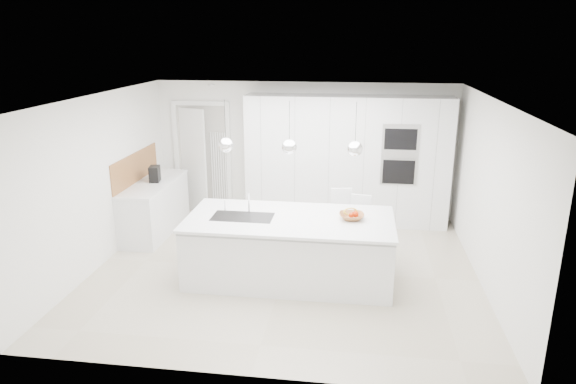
# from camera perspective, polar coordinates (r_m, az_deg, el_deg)

# --- Properties ---
(floor) EXTENTS (5.50, 5.50, 0.00)m
(floor) POSITION_cam_1_polar(r_m,az_deg,el_deg) (7.63, -0.31, -8.59)
(floor) COLOR #C1B59F
(floor) RESTS_ON ground
(wall_back) EXTENTS (5.50, 0.00, 5.50)m
(wall_back) POSITION_cam_1_polar(r_m,az_deg,el_deg) (9.58, 1.79, 4.67)
(wall_back) COLOR white
(wall_back) RESTS_ON ground
(wall_left) EXTENTS (0.00, 5.00, 5.00)m
(wall_left) POSITION_cam_1_polar(r_m,az_deg,el_deg) (8.03, -20.16, 1.18)
(wall_left) COLOR white
(wall_left) RESTS_ON ground
(ceiling) EXTENTS (5.50, 5.50, 0.00)m
(ceiling) POSITION_cam_1_polar(r_m,az_deg,el_deg) (6.92, -0.34, 10.42)
(ceiling) COLOR white
(ceiling) RESTS_ON wall_back
(tall_cabinets) EXTENTS (3.60, 0.60, 2.30)m
(tall_cabinets) POSITION_cam_1_polar(r_m,az_deg,el_deg) (9.26, 6.53, 3.50)
(tall_cabinets) COLOR white
(tall_cabinets) RESTS_ON floor
(oven_stack) EXTENTS (0.62, 0.04, 1.05)m
(oven_stack) POSITION_cam_1_polar(r_m,az_deg,el_deg) (8.94, 12.30, 4.05)
(oven_stack) COLOR #A5A5A8
(oven_stack) RESTS_ON tall_cabinets
(doorway_frame) EXTENTS (1.11, 0.08, 2.13)m
(doorway_frame) POSITION_cam_1_polar(r_m,az_deg,el_deg) (9.99, -9.45, 3.64)
(doorway_frame) COLOR white
(doorway_frame) RESTS_ON floor
(hallway_door) EXTENTS (0.76, 0.38, 2.00)m
(hallway_door) POSITION_cam_1_polar(r_m,az_deg,el_deg) (10.02, -10.90, 3.49)
(hallway_door) COLOR white
(hallway_door) RESTS_ON floor
(radiator) EXTENTS (0.32, 0.04, 1.40)m
(radiator) POSITION_cam_1_polar(r_m,az_deg,el_deg) (9.93, -7.65, 2.60)
(radiator) COLOR white
(radiator) RESTS_ON floor
(left_base_cabinets) EXTENTS (0.60, 1.80, 0.86)m
(left_base_cabinets) POSITION_cam_1_polar(r_m,az_deg,el_deg) (9.17, -14.57, -1.77)
(left_base_cabinets) COLOR white
(left_base_cabinets) RESTS_ON floor
(left_worktop) EXTENTS (0.62, 1.82, 0.04)m
(left_worktop) POSITION_cam_1_polar(r_m,az_deg,el_deg) (9.04, -14.78, 0.93)
(left_worktop) COLOR white
(left_worktop) RESTS_ON left_base_cabinets
(oak_backsplash) EXTENTS (0.02, 1.80, 0.50)m
(oak_backsplash) POSITION_cam_1_polar(r_m,az_deg,el_deg) (9.08, -16.59, 2.63)
(oak_backsplash) COLOR #A06C3F
(oak_backsplash) RESTS_ON wall_left
(island_base) EXTENTS (2.80, 1.20, 0.86)m
(island_base) POSITION_cam_1_polar(r_m,az_deg,el_deg) (7.16, 0.14, -6.56)
(island_base) COLOR white
(island_base) RESTS_ON floor
(island_worktop) EXTENTS (2.84, 1.40, 0.04)m
(island_worktop) POSITION_cam_1_polar(r_m,az_deg,el_deg) (7.04, 0.20, -3.04)
(island_worktop) COLOR white
(island_worktop) RESTS_ON island_base
(island_sink) EXTENTS (0.84, 0.44, 0.18)m
(island_sink) POSITION_cam_1_polar(r_m,az_deg,el_deg) (7.13, -5.05, -3.37)
(island_sink) COLOR #3F3F42
(island_sink) RESTS_ON island_worktop
(island_tap) EXTENTS (0.02, 0.02, 0.30)m
(island_tap) POSITION_cam_1_polar(r_m,az_deg,el_deg) (7.23, -4.36, -1.14)
(island_tap) COLOR white
(island_tap) RESTS_ON island_worktop
(pendant_left) EXTENTS (0.20, 0.20, 0.20)m
(pendant_left) POSITION_cam_1_polar(r_m,az_deg,el_deg) (6.88, -6.92, 5.18)
(pendant_left) COLOR white
(pendant_left) RESTS_ON ceiling
(pendant_mid) EXTENTS (0.20, 0.20, 0.20)m
(pendant_mid) POSITION_cam_1_polar(r_m,az_deg,el_deg) (6.71, 0.15, 5.02)
(pendant_mid) COLOR white
(pendant_mid) RESTS_ON ceiling
(pendant_right) EXTENTS (0.20, 0.20, 0.20)m
(pendant_right) POSITION_cam_1_polar(r_m,az_deg,el_deg) (6.66, 7.45, 4.77)
(pendant_right) COLOR white
(pendant_right) RESTS_ON ceiling
(fruit_bowl) EXTENTS (0.37, 0.37, 0.08)m
(fruit_bowl) POSITION_cam_1_polar(r_m,az_deg,el_deg) (7.02, 7.07, -2.70)
(fruit_bowl) COLOR #A06C3F
(fruit_bowl) RESTS_ON island_worktop
(espresso_machine) EXTENTS (0.20, 0.27, 0.27)m
(espresso_machine) POSITION_cam_1_polar(r_m,az_deg,el_deg) (9.04, -14.60, 1.96)
(espresso_machine) COLOR black
(espresso_machine) RESTS_ON left_worktop
(bar_stool_left) EXTENTS (0.43, 0.54, 1.04)m
(bar_stool_left) POSITION_cam_1_polar(r_m,az_deg,el_deg) (7.96, 5.82, -3.49)
(bar_stool_left) COLOR white
(bar_stool_left) RESTS_ON floor
(bar_stool_right) EXTENTS (0.40, 0.50, 0.98)m
(bar_stool_right) POSITION_cam_1_polar(r_m,az_deg,el_deg) (7.88, 8.02, -4.02)
(bar_stool_right) COLOR white
(bar_stool_right) RESTS_ON floor
(apple_a) EXTENTS (0.08, 0.08, 0.08)m
(apple_a) POSITION_cam_1_polar(r_m,az_deg,el_deg) (7.04, 7.42, -2.43)
(apple_a) COLOR #B32303
(apple_a) RESTS_ON fruit_bowl
(apple_b) EXTENTS (0.09, 0.09, 0.09)m
(apple_b) POSITION_cam_1_polar(r_m,az_deg,el_deg) (7.02, 7.53, -2.47)
(apple_b) COLOR #B32303
(apple_b) RESTS_ON fruit_bowl
(apple_c) EXTENTS (0.07, 0.07, 0.07)m
(apple_c) POSITION_cam_1_polar(r_m,az_deg,el_deg) (6.99, 7.05, -2.58)
(apple_c) COLOR #B32303
(apple_c) RESTS_ON fruit_bowl
(banana_bunch) EXTENTS (0.23, 0.16, 0.20)m
(banana_bunch) POSITION_cam_1_polar(r_m,az_deg,el_deg) (7.00, 6.94, -2.15)
(banana_bunch) COLOR gold
(banana_bunch) RESTS_ON fruit_bowl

